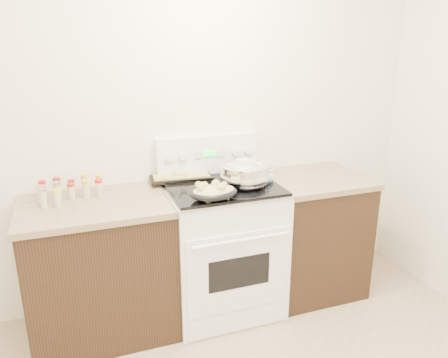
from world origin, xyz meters
name	(u,v)px	position (x,y,z in m)	size (l,w,h in m)	color
room_shell	(269,103)	(0.00, 0.00, 1.70)	(4.10, 3.60, 2.75)	white
counter_left	(102,268)	(-0.48, 1.43, 0.46)	(0.93, 0.67, 0.92)	black
counter_right	(310,233)	(1.08, 1.43, 0.46)	(0.73, 0.67, 0.92)	black
kitchen_range	(221,245)	(0.35, 1.42, 0.49)	(0.78, 0.73, 1.22)	white
mixing_bowl	(245,175)	(0.49, 1.35, 1.02)	(0.40, 0.40, 0.20)	silver
roasting_pan	(213,192)	(0.21, 1.18, 0.99)	(0.32, 0.24, 0.11)	black
baking_sheet	(179,174)	(0.13, 1.69, 0.96)	(0.46, 0.34, 0.06)	black
wooden_spoon	(210,198)	(0.19, 1.18, 0.95)	(0.15, 0.23, 0.04)	tan
blue_ladle	(269,177)	(0.69, 1.38, 0.97)	(0.18, 0.22, 0.09)	#95C6DF
spice_jars	(68,190)	(-0.63, 1.56, 0.98)	(0.40, 0.24, 0.13)	#BFB28C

